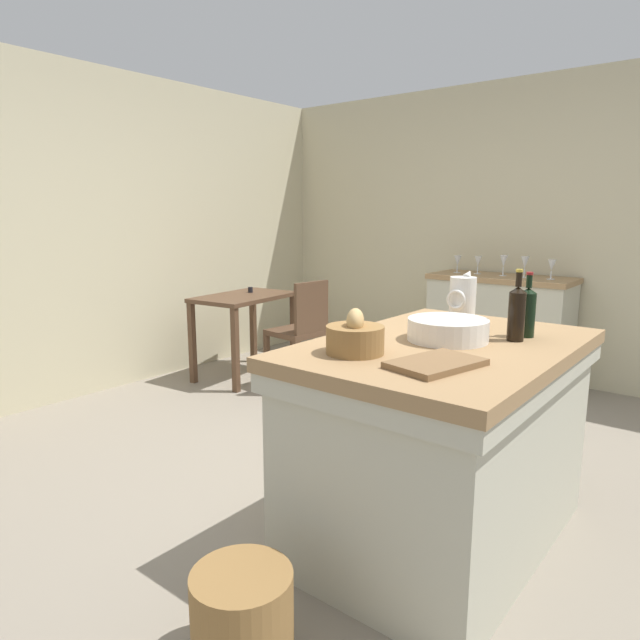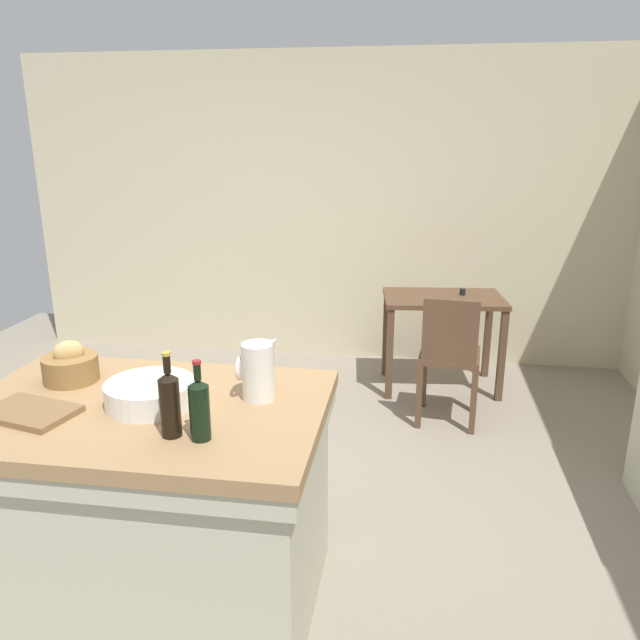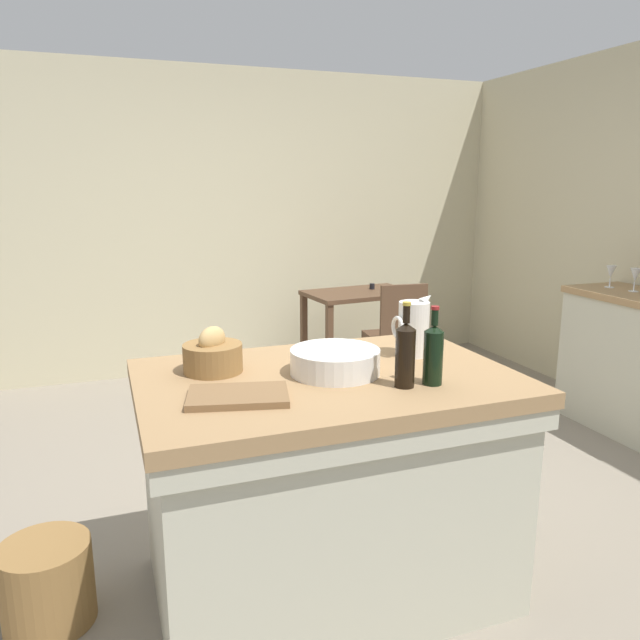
{
  "view_description": "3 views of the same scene",
  "coord_description": "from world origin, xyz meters",
  "px_view_note": "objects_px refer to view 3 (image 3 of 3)",
  "views": [
    {
      "loc": [
        -2.43,
        -1.69,
        1.47
      ],
      "look_at": [
        0.27,
        0.47,
        0.8
      ],
      "focal_mm": 31.41,
      "sensor_mm": 36.0,
      "label": 1
    },
    {
      "loc": [
        0.76,
        -2.73,
        1.94
      ],
      "look_at": [
        0.27,
        0.47,
        0.96
      ],
      "focal_mm": 34.58,
      "sensor_mm": 36.0,
      "label": 2
    },
    {
      "loc": [
        -1.05,
        -2.72,
        1.63
      ],
      "look_at": [
        0.12,
        0.49,
        0.86
      ],
      "focal_mm": 33.91,
      "sensor_mm": 36.0,
      "label": 3
    }
  ],
  "objects_px": {
    "pitcher": "(413,328)",
    "wicker_hamper": "(47,584)",
    "wine_bottle_dark": "(433,353)",
    "writing_desk": "(360,305)",
    "wine_bottle_amber": "(405,353)",
    "wooden_chair": "(397,336)",
    "bread_basket": "(213,355)",
    "wine_glass_right": "(635,276)",
    "cutting_board": "(238,396)",
    "wash_bowl": "(335,361)",
    "wine_glass_far_right": "(611,272)",
    "island_table": "(327,476)"
  },
  "relations": [
    {
      "from": "wine_glass_right",
      "to": "wine_bottle_dark",
      "type": "bearing_deg",
      "value": -152.1
    },
    {
      "from": "cutting_board",
      "to": "wine_bottle_amber",
      "type": "xyz_separation_m",
      "value": [
        0.59,
        -0.07,
        0.11
      ]
    },
    {
      "from": "wooden_chair",
      "to": "cutting_board",
      "type": "relative_size",
      "value": 2.71
    },
    {
      "from": "wooden_chair",
      "to": "bread_basket",
      "type": "bearing_deg",
      "value": -134.46
    },
    {
      "from": "pitcher",
      "to": "wine_glass_far_right",
      "type": "bearing_deg",
      "value": 25.6
    },
    {
      "from": "wine_bottle_amber",
      "to": "wine_glass_right",
      "type": "distance_m",
      "value": 2.61
    },
    {
      "from": "pitcher",
      "to": "wine_bottle_amber",
      "type": "relative_size",
      "value": 0.88
    },
    {
      "from": "wine_glass_right",
      "to": "wicker_hamper",
      "type": "relative_size",
      "value": 0.46
    },
    {
      "from": "wash_bowl",
      "to": "wine_glass_far_right",
      "type": "distance_m",
      "value": 2.72
    },
    {
      "from": "writing_desk",
      "to": "wine_bottle_amber",
      "type": "height_order",
      "value": "wine_bottle_amber"
    },
    {
      "from": "cutting_board",
      "to": "wine_glass_right",
      "type": "distance_m",
      "value": 3.12
    },
    {
      "from": "bread_basket",
      "to": "wine_bottle_dark",
      "type": "relative_size",
      "value": 0.79
    },
    {
      "from": "cutting_board",
      "to": "wicker_hamper",
      "type": "height_order",
      "value": "cutting_board"
    },
    {
      "from": "island_table",
      "to": "wine_bottle_amber",
      "type": "distance_m",
      "value": 0.63
    },
    {
      "from": "bread_basket",
      "to": "island_table",
      "type": "bearing_deg",
      "value": -25.1
    },
    {
      "from": "cutting_board",
      "to": "wine_glass_far_right",
      "type": "distance_m",
      "value": 3.17
    },
    {
      "from": "island_table",
      "to": "wine_bottle_dark",
      "type": "relative_size",
      "value": 4.92
    },
    {
      "from": "wash_bowl",
      "to": "cutting_board",
      "type": "distance_m",
      "value": 0.45
    },
    {
      "from": "writing_desk",
      "to": "wine_bottle_amber",
      "type": "bearing_deg",
      "value": -110.71
    },
    {
      "from": "cutting_board",
      "to": "wicker_hamper",
      "type": "bearing_deg",
      "value": 155.48
    },
    {
      "from": "wooden_chair",
      "to": "wine_bottle_dark",
      "type": "bearing_deg",
      "value": -114.32
    },
    {
      "from": "writing_desk",
      "to": "wine_glass_far_right",
      "type": "bearing_deg",
      "value": -49.25
    },
    {
      "from": "wine_bottle_amber",
      "to": "bread_basket",
      "type": "bearing_deg",
      "value": 146.06
    },
    {
      "from": "writing_desk",
      "to": "wash_bowl",
      "type": "bearing_deg",
      "value": -115.72
    },
    {
      "from": "wash_bowl",
      "to": "wine_glass_far_right",
      "type": "height_order",
      "value": "wine_glass_far_right"
    },
    {
      "from": "wooden_chair",
      "to": "pitcher",
      "type": "bearing_deg",
      "value": -115.58
    },
    {
      "from": "bread_basket",
      "to": "wooden_chair",
      "type": "bearing_deg",
      "value": 45.54
    },
    {
      "from": "pitcher",
      "to": "bread_basket",
      "type": "xyz_separation_m",
      "value": [
        -0.84,
        0.06,
        -0.05
      ]
    },
    {
      "from": "writing_desk",
      "to": "wine_glass_right",
      "type": "xyz_separation_m",
      "value": [
        1.27,
        -1.63,
        0.42
      ]
    },
    {
      "from": "writing_desk",
      "to": "bread_basket",
      "type": "xyz_separation_m",
      "value": [
        -1.67,
        -2.38,
        0.36
      ]
    },
    {
      "from": "wine_bottle_dark",
      "to": "wine_glass_right",
      "type": "distance_m",
      "value": 2.51
    },
    {
      "from": "wine_bottle_dark",
      "to": "wicker_hamper",
      "type": "bearing_deg",
      "value": 164.1
    },
    {
      "from": "wooden_chair",
      "to": "wicker_hamper",
      "type": "height_order",
      "value": "wooden_chair"
    },
    {
      "from": "pitcher",
      "to": "wash_bowl",
      "type": "distance_m",
      "value": 0.43
    },
    {
      "from": "pitcher",
      "to": "wicker_hamper",
      "type": "bearing_deg",
      "value": 178.66
    },
    {
      "from": "wine_bottle_dark",
      "to": "wicker_hamper",
      "type": "xyz_separation_m",
      "value": [
        -1.39,
        0.4,
        -0.88
      ]
    },
    {
      "from": "wine_bottle_amber",
      "to": "wine_glass_far_right",
      "type": "distance_m",
      "value": 2.67
    },
    {
      "from": "wine_glass_right",
      "to": "island_table",
      "type": "bearing_deg",
      "value": -159.69
    },
    {
      "from": "wine_bottle_amber",
      "to": "wooden_chair",
      "type": "bearing_deg",
      "value": 63.22
    },
    {
      "from": "writing_desk",
      "to": "island_table",
      "type": "bearing_deg",
      "value": -116.28
    },
    {
      "from": "wooden_chair",
      "to": "wine_bottle_dark",
      "type": "height_order",
      "value": "wine_bottle_dark"
    },
    {
      "from": "island_table",
      "to": "wine_glass_far_right",
      "type": "distance_m",
      "value": 2.81
    },
    {
      "from": "island_table",
      "to": "pitcher",
      "type": "height_order",
      "value": "pitcher"
    },
    {
      "from": "wine_glass_right",
      "to": "wine_glass_far_right",
      "type": "relative_size",
      "value": 1.02
    },
    {
      "from": "wine_glass_far_right",
      "to": "wash_bowl",
      "type": "bearing_deg",
      "value": -155.78
    },
    {
      "from": "wine_bottle_dark",
      "to": "wine_glass_right",
      "type": "xyz_separation_m",
      "value": [
        2.22,
        1.18,
        0.01
      ]
    },
    {
      "from": "cutting_board",
      "to": "wine_bottle_dark",
      "type": "bearing_deg",
      "value": -6.72
    },
    {
      "from": "wash_bowl",
      "to": "wicker_hamper",
      "type": "distance_m",
      "value": 1.37
    },
    {
      "from": "wash_bowl",
      "to": "bread_basket",
      "type": "bearing_deg",
      "value": 157.32
    },
    {
      "from": "wine_bottle_amber",
      "to": "wicker_hamper",
      "type": "height_order",
      "value": "wine_bottle_amber"
    }
  ]
}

